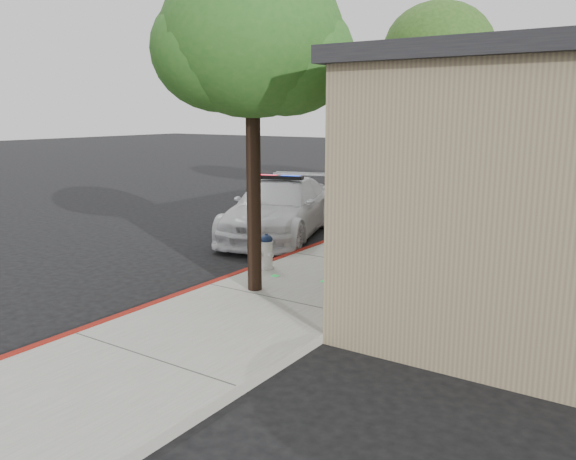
# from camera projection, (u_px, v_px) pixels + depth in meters

# --- Properties ---
(ground) EXTENTS (120.00, 120.00, 0.00)m
(ground) POSITION_uv_depth(u_px,v_px,m) (205.00, 291.00, 11.15)
(ground) COLOR black
(ground) RESTS_ON ground
(sidewalk) EXTENTS (3.20, 60.00, 0.15)m
(sidewalk) POSITION_uv_depth(u_px,v_px,m) (352.00, 265.00, 12.71)
(sidewalk) COLOR gray
(sidewalk) RESTS_ON ground
(red_curb) EXTENTS (0.14, 60.00, 0.16)m
(red_curb) POSITION_uv_depth(u_px,v_px,m) (294.00, 255.00, 13.55)
(red_curb) COLOR maroon
(red_curb) RESTS_ON ground
(police_car) EXTENTS (3.74, 5.83, 1.69)m
(police_car) POSITION_uv_depth(u_px,v_px,m) (279.00, 208.00, 15.88)
(police_car) COLOR white
(police_car) RESTS_ON ground
(fire_hydrant) EXTENTS (0.42, 0.37, 0.74)m
(fire_hydrant) POSITION_uv_depth(u_px,v_px,m) (266.00, 251.00, 12.10)
(fire_hydrant) COLOR silver
(fire_hydrant) RESTS_ON sidewalk
(street_tree_near) EXTENTS (3.30, 3.16, 5.78)m
(street_tree_near) POSITION_uv_depth(u_px,v_px,m) (252.00, 46.00, 9.87)
(street_tree_near) COLOR black
(street_tree_near) RESTS_ON sidewalk
(street_tree_mid) EXTENTS (3.75, 3.44, 6.57)m
(street_tree_mid) POSITION_uv_depth(u_px,v_px,m) (439.00, 55.00, 18.08)
(street_tree_mid) COLOR #2D2213
(street_tree_mid) RESTS_ON sidewalk
(street_tree_far) EXTENTS (3.20, 2.99, 5.66)m
(street_tree_far) POSITION_uv_depth(u_px,v_px,m) (489.00, 82.00, 20.87)
(street_tree_far) COLOR black
(street_tree_far) RESTS_ON sidewalk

